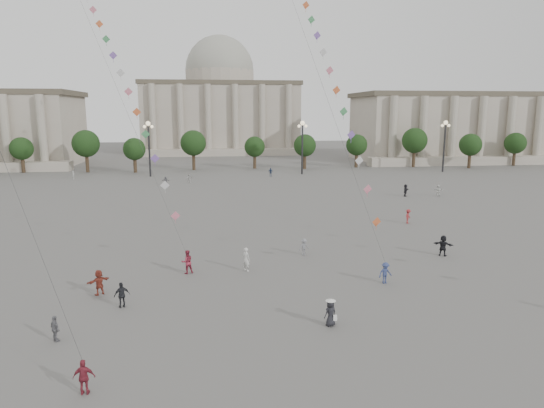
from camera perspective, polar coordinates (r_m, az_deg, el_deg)
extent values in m
plane|color=#595754|center=(28.93, -0.38, -14.77)|extent=(360.00, 360.00, 0.00)
cube|color=#A89B8C|center=(143.97, 26.01, 7.98)|extent=(80.00, 22.00, 16.00)
cube|color=brown|center=(143.96, 26.30, 11.39)|extent=(81.60, 22.44, 1.20)
cube|color=#A89B8C|center=(133.66, 28.77, 4.59)|extent=(84.00, 4.00, 2.00)
cube|color=#A89B8C|center=(155.96, -6.06, 9.88)|extent=(46.00, 30.00, 20.00)
cube|color=brown|center=(156.15, -6.14, 13.77)|extent=(46.92, 30.60, 1.20)
cube|color=#A89B8C|center=(139.42, -5.85, 6.07)|extent=(48.30, 4.00, 2.00)
cylinder|color=#A89B8C|center=(156.26, -6.15, 14.47)|extent=(21.00, 21.00, 5.00)
sphere|color=#99998B|center=(156.44, -6.17, 15.38)|extent=(21.00, 21.00, 21.00)
cylinder|color=#35251A|center=(111.50, -27.58, 4.10)|extent=(0.70, 0.70, 3.52)
sphere|color=black|center=(111.20, -27.74, 5.98)|extent=(5.12, 5.12, 5.12)
cylinder|color=#35251A|center=(107.89, -21.59, 4.38)|extent=(0.70, 0.70, 3.52)
sphere|color=black|center=(107.58, -21.72, 6.33)|extent=(5.12, 5.12, 5.12)
cylinder|color=#35251A|center=(105.53, -15.25, 4.63)|extent=(0.70, 0.70, 3.52)
sphere|color=black|center=(105.22, -15.35, 6.63)|extent=(5.12, 5.12, 5.12)
cylinder|color=#35251A|center=(104.51, -8.70, 4.83)|extent=(0.70, 0.70, 3.52)
sphere|color=black|center=(104.19, -8.76, 6.85)|extent=(5.12, 5.12, 5.12)
cylinder|color=#35251A|center=(104.85, -2.11, 4.97)|extent=(0.70, 0.70, 3.52)
sphere|color=black|center=(104.54, -2.13, 6.98)|extent=(5.12, 5.12, 5.12)
cylinder|color=#35251A|center=(106.56, 4.35, 5.04)|extent=(0.70, 0.70, 3.52)
sphere|color=black|center=(106.25, 4.38, 7.02)|extent=(5.12, 5.12, 5.12)
cylinder|color=#35251A|center=(109.56, 10.54, 5.05)|extent=(0.70, 0.70, 3.52)
sphere|color=black|center=(109.26, 10.61, 6.97)|extent=(5.12, 5.12, 5.12)
cylinder|color=#35251A|center=(113.76, 16.34, 5.00)|extent=(0.70, 0.70, 3.52)
sphere|color=black|center=(113.47, 16.44, 6.85)|extent=(5.12, 5.12, 5.12)
cylinder|color=#35251A|center=(119.02, 21.67, 4.92)|extent=(0.70, 0.70, 3.52)
sphere|color=black|center=(118.74, 21.79, 6.68)|extent=(5.12, 5.12, 5.12)
cylinder|color=#35251A|center=(125.21, 26.51, 4.80)|extent=(0.70, 0.70, 3.52)
sphere|color=black|center=(124.95, 26.65, 6.48)|extent=(5.12, 5.12, 5.12)
cylinder|color=#262628|center=(96.94, -14.23, 6.09)|extent=(0.36, 0.36, 10.00)
sphere|color=#FFE5B2|center=(96.68, -14.38, 9.16)|extent=(0.90, 0.90, 0.90)
sphere|color=#FFE5B2|center=(96.79, -14.78, 8.79)|extent=(0.60, 0.60, 0.60)
sphere|color=#FFE5B2|center=(96.61, -13.95, 8.82)|extent=(0.60, 0.60, 0.60)
cylinder|color=#262628|center=(97.88, 3.58, 6.44)|extent=(0.36, 0.36, 10.00)
sphere|color=#FFE5B2|center=(97.62, 3.61, 9.48)|extent=(0.90, 0.90, 0.90)
sphere|color=#FFE5B2|center=(97.50, 3.20, 9.13)|extent=(0.60, 0.60, 0.60)
sphere|color=#FFE5B2|center=(97.76, 4.02, 9.13)|extent=(0.60, 0.60, 0.60)
cylinder|color=#262628|center=(107.53, 19.59, 6.23)|extent=(0.36, 0.36, 10.00)
sphere|color=#FFE5B2|center=(107.29, 19.77, 9.00)|extent=(0.90, 0.90, 0.90)
sphere|color=#FFE5B2|center=(106.99, 19.41, 8.70)|extent=(0.60, 0.60, 0.60)
sphere|color=#FFE5B2|center=(107.62, 20.08, 8.66)|extent=(0.60, 0.60, 0.60)
imported|color=navy|center=(94.35, -0.17, 3.77)|extent=(1.01, 0.44, 1.71)
imported|color=black|center=(45.21, 19.48, -4.63)|extent=(1.71, 1.46, 1.85)
imported|color=silver|center=(87.61, -9.73, 3.00)|extent=(1.47, 0.94, 1.52)
imported|color=slate|center=(42.94, 3.79, -5.05)|extent=(1.09, 0.81, 1.51)
imported|color=white|center=(76.60, 18.98, 1.52)|extent=(1.63, 0.65, 1.72)
imported|color=maroon|center=(56.91, 15.73, -1.41)|extent=(1.15, 1.20, 1.64)
imported|color=black|center=(74.95, 15.44, 1.56)|extent=(1.48, 1.65, 1.82)
imported|color=#B6B6B2|center=(98.10, -22.33, 3.18)|extent=(0.42, 0.60, 1.58)
imported|color=slate|center=(85.18, -12.39, 2.68)|extent=(1.45, 0.64, 1.51)
imported|color=silver|center=(38.75, -3.05, -6.51)|extent=(0.80, 0.82, 1.91)
imported|color=maroon|center=(24.47, -21.24, -18.46)|extent=(0.97, 0.41, 1.66)
imported|color=maroon|center=(35.95, -19.67, -8.66)|extent=(1.61, 1.45, 1.78)
imported|color=slate|center=(29.99, -24.15, -13.24)|extent=(0.86, 0.89, 1.50)
imported|color=black|center=(33.26, -17.24, -10.18)|extent=(1.08, 0.78, 1.69)
imported|color=maroon|center=(38.70, -9.96, -6.71)|extent=(1.09, 0.97, 1.88)
imported|color=navy|center=(36.99, 13.18, -7.90)|extent=(1.14, 0.81, 1.60)
imported|color=black|center=(29.51, 6.89, -12.61)|extent=(0.93, 0.79, 1.61)
cone|color=white|center=(29.19, 6.93, -11.13)|extent=(0.52, 0.52, 0.14)
cylinder|color=white|center=(29.22, 6.93, -11.24)|extent=(0.60, 0.60, 0.02)
cube|color=white|center=(29.53, 7.44, -13.13)|extent=(0.22, 0.10, 0.35)
cylinder|color=#3F3F3F|center=(27.42, -27.38, -0.18)|extent=(0.02, 0.02, 17.14)
cylinder|color=#3F3F3F|center=(60.07, -21.08, 20.22)|extent=(0.02, 0.02, 63.81)
cube|color=#D67185|center=(39.51, -11.29, -1.37)|extent=(0.76, 0.25, 0.76)
cube|color=silver|center=(40.82, -12.50, 2.16)|extent=(0.76, 0.25, 0.76)
cube|color=#7D56AD|center=(42.30, -13.61, 5.24)|extent=(0.76, 0.25, 0.76)
cube|color=#429056|center=(43.92, -14.66, 7.96)|extent=(0.76, 0.25, 0.76)
cube|color=#D56132|center=(45.65, -15.63, 10.38)|extent=(0.76, 0.25, 0.76)
cube|color=#D67185|center=(47.46, -16.54, 12.56)|extent=(0.76, 0.25, 0.76)
cube|color=silver|center=(49.34, -17.39, 14.52)|extent=(0.76, 0.25, 0.76)
cube|color=#7D56AD|center=(51.28, -18.19, 16.28)|extent=(0.76, 0.25, 0.76)
cube|color=#429056|center=(53.27, -18.94, 17.88)|extent=(0.76, 0.25, 0.76)
cube|color=#D56132|center=(55.30, -19.65, 19.33)|extent=(0.76, 0.25, 0.76)
cube|color=#D67185|center=(57.37, -20.32, 20.65)|extent=(0.76, 0.25, 0.76)
cube|color=#D56132|center=(37.43, 12.20, -2.07)|extent=(0.76, 0.25, 0.76)
cube|color=#D67185|center=(38.44, 11.19, 1.72)|extent=(0.76, 0.25, 0.76)
cube|color=silver|center=(39.63, 10.22, 5.05)|extent=(0.76, 0.25, 0.76)
cube|color=#7D56AD|center=(40.96, 9.30, 8.03)|extent=(0.76, 0.25, 0.76)
cube|color=#429056|center=(42.41, 8.42, 10.72)|extent=(0.76, 0.25, 0.76)
cube|color=#D56132|center=(43.95, 7.59, 13.14)|extent=(0.76, 0.25, 0.76)
cube|color=#D67185|center=(45.57, 6.80, 15.34)|extent=(0.76, 0.25, 0.76)
cube|color=silver|center=(47.25, 6.05, 17.33)|extent=(0.76, 0.25, 0.76)
cube|color=#7D56AD|center=(48.99, 5.34, 19.15)|extent=(0.76, 0.25, 0.76)
cube|color=#429056|center=(50.78, 4.66, 20.80)|extent=(0.76, 0.25, 0.76)
cube|color=#D56132|center=(52.60, 4.01, 22.32)|extent=(0.76, 0.25, 0.76)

